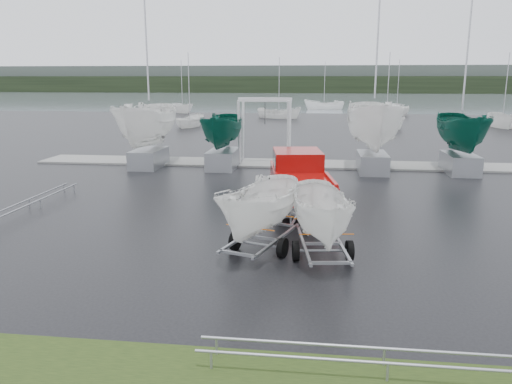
# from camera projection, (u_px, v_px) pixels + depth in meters

# --- Properties ---
(ground_plane) EXTENTS (120.00, 120.00, 0.00)m
(ground_plane) POSITION_uv_depth(u_px,v_px,m) (244.00, 222.00, 18.82)
(ground_plane) COLOR black
(ground_plane) RESTS_ON ground
(lake) EXTENTS (300.00, 300.00, 0.00)m
(lake) POSITION_uv_depth(u_px,v_px,m) (307.00, 102.00, 115.58)
(lake) COLOR gray
(lake) RESTS_ON ground
(dock) EXTENTS (30.00, 3.00, 0.12)m
(dock) POSITION_uv_depth(u_px,v_px,m) (274.00, 163.00, 31.39)
(dock) COLOR gray
(dock) RESTS_ON ground
(treeline) EXTENTS (300.00, 8.00, 6.00)m
(treeline) POSITION_uv_depth(u_px,v_px,m) (311.00, 85.00, 182.64)
(treeline) COLOR black
(treeline) RESTS_ON ground
(far_hill) EXTENTS (300.00, 6.00, 10.00)m
(far_hill) POSITION_uv_depth(u_px,v_px,m) (312.00, 79.00, 189.93)
(far_hill) COLOR #4C5651
(far_hill) RESTS_ON ground
(pickup_truck) EXTENTS (3.13, 6.80, 2.18)m
(pickup_truck) POSITION_uv_depth(u_px,v_px,m) (299.00, 177.00, 21.40)
(pickup_truck) COLOR maroon
(pickup_truck) RESTS_ON ground
(trailer_hitched) EXTENTS (1.88, 3.73, 4.87)m
(trailer_hitched) POSITION_uv_depth(u_px,v_px,m) (324.00, 172.00, 14.43)
(trailer_hitched) COLOR #94979C
(trailer_hitched) RESTS_ON ground
(trailer_parked) EXTENTS (2.23, 3.79, 5.06)m
(trailer_parked) POSITION_uv_depth(u_px,v_px,m) (261.00, 165.00, 14.96)
(trailer_parked) COLOR #94979C
(trailer_parked) RESTS_ON ground
(boat_hoist) EXTENTS (3.30, 2.18, 4.12)m
(boat_hoist) POSITION_uv_depth(u_px,v_px,m) (265.00, 121.00, 30.87)
(boat_hoist) COLOR silver
(boat_hoist) RESTS_ON ground
(keelboat_0) EXTENTS (2.80, 3.20, 10.98)m
(keelboat_0) POSITION_uv_depth(u_px,v_px,m) (146.00, 93.00, 29.35)
(keelboat_0) COLOR #94979C
(keelboat_0) RESTS_ON ground
(keelboat_1) EXTENTS (2.15, 3.20, 6.82)m
(keelboat_1) POSITION_uv_depth(u_px,v_px,m) (222.00, 112.00, 29.25)
(keelboat_1) COLOR #94979C
(keelboat_1) RESTS_ON ground
(keelboat_2) EXTENTS (2.98, 3.20, 11.17)m
(keelboat_2) POSITION_uv_depth(u_px,v_px,m) (376.00, 88.00, 27.71)
(keelboat_2) COLOR #94979C
(keelboat_2) RESTS_ON ground
(keelboat_3) EXTENTS (2.32, 3.20, 10.49)m
(keelboat_3) POSITION_uv_depth(u_px,v_px,m) (465.00, 108.00, 27.66)
(keelboat_3) COLOR #94979C
(keelboat_3) RESTS_ON ground
(mast_rack_0) EXTENTS (0.56, 6.50, 0.06)m
(mast_rack_0) POSITION_uv_depth(u_px,v_px,m) (34.00, 199.00, 20.78)
(mast_rack_0) COLOR #94979C
(mast_rack_0) RESTS_ON ground
(mast_rack_2) EXTENTS (7.00, 0.56, 0.06)m
(mast_rack_2) POSITION_uv_depth(u_px,v_px,m) (386.00, 356.00, 9.07)
(mast_rack_2) COLOR #94979C
(mast_rack_2) RESTS_ON ground
(moored_boat_0) EXTENTS (2.41, 2.46, 10.75)m
(moored_boat_0) POSITION_uv_depth(u_px,v_px,m) (190.00, 127.00, 55.46)
(moored_boat_0) COLOR white
(moored_boat_0) RESTS_ON ground
(moored_boat_1) EXTENTS (3.02, 2.97, 11.16)m
(moored_boat_1) POSITION_uv_depth(u_px,v_px,m) (279.00, 118.00, 67.30)
(moored_boat_1) COLOR white
(moored_boat_1) RESTS_ON ground
(moored_boat_2) EXTENTS (2.91, 2.92, 10.76)m
(moored_boat_2) POSITION_uv_depth(u_px,v_px,m) (386.00, 128.00, 54.44)
(moored_boat_2) COLOR white
(moored_boat_2) RESTS_ON ground
(moored_boat_3) EXTENTS (2.88, 2.93, 11.33)m
(moored_boat_3) POSITION_uv_depth(u_px,v_px,m) (396.00, 115.00, 74.03)
(moored_boat_3) COLOR white
(moored_boat_3) RESTS_ON ground
(moored_boat_4) EXTENTS (3.40, 3.42, 11.23)m
(moored_boat_4) POSITION_uv_depth(u_px,v_px,m) (183.00, 113.00, 78.31)
(moored_boat_4) COLOR white
(moored_boat_4) RESTS_ON ground
(moored_boat_5) EXTENTS (2.70, 2.63, 11.45)m
(moored_boat_5) POSITION_uv_depth(u_px,v_px,m) (324.00, 110.00, 86.03)
(moored_boat_5) COLOR white
(moored_boat_5) RESTS_ON ground
(moored_boat_6) EXTENTS (2.83, 2.90, 11.47)m
(moored_boat_6) POSITION_uv_depth(u_px,v_px,m) (502.00, 127.00, 55.22)
(moored_boat_6) COLOR white
(moored_boat_6) RESTS_ON ground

